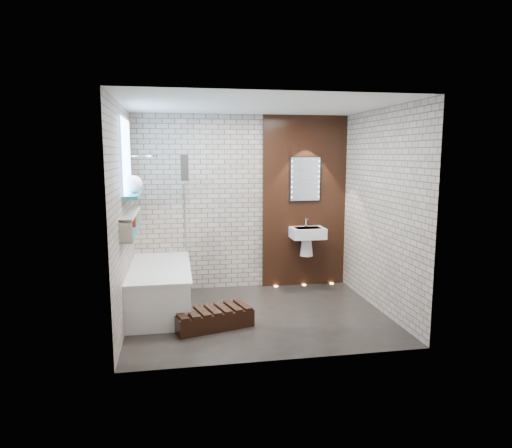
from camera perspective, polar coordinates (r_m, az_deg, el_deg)
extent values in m
plane|color=black|center=(5.93, 0.26, -11.27)|extent=(3.20, 3.20, 0.00)
cube|color=gray|center=(6.89, -1.66, 2.66)|extent=(3.20, 0.04, 2.60)
cube|color=gray|center=(4.36, 3.32, -0.90)|extent=(3.20, 0.04, 2.60)
cube|color=gray|center=(5.56, -16.18, 0.86)|extent=(0.04, 2.60, 2.60)
cube|color=gray|center=(6.11, 15.21, 1.58)|extent=(0.04, 2.60, 2.60)
plane|color=white|center=(5.60, 0.28, 14.59)|extent=(3.20, 3.20, 0.00)
cube|color=black|center=(7.06, 6.03, 2.76)|extent=(1.30, 0.06, 2.60)
cube|color=#7FADE0|center=(5.86, -15.96, 8.12)|extent=(0.03, 1.00, 0.90)
cube|color=teal|center=(5.88, -15.04, 3.57)|extent=(0.18, 1.00, 0.04)
cube|color=teal|center=(5.74, -15.23, -1.04)|extent=(0.14, 1.30, 0.03)
cube|color=#B2A899|center=(5.70, -15.33, 1.23)|extent=(0.14, 1.30, 0.03)
cube|color=#B2A899|center=(5.09, -15.91, -0.96)|extent=(0.14, 0.03, 0.26)
cube|color=#B2A899|center=(6.34, -14.77, 0.94)|extent=(0.14, 0.03, 0.26)
cube|color=white|center=(6.19, -11.85, -7.92)|extent=(0.75, 1.70, 0.55)
cube|color=white|center=(6.11, -11.93, -5.31)|extent=(0.79, 1.74, 0.03)
cylinder|color=silver|center=(6.81, -10.50, -3.19)|extent=(0.04, 0.04, 0.12)
cube|color=white|center=(6.42, -8.84, 1.93)|extent=(0.01, 0.78, 1.40)
cube|color=#2A2521|center=(6.09, -8.90, 6.95)|extent=(0.10, 0.26, 0.33)
cylinder|color=silver|center=(6.44, -12.87, 8.26)|extent=(0.18, 0.18, 0.02)
cube|color=white|center=(6.93, 6.45, -1.12)|extent=(0.50, 0.36, 0.16)
cone|color=white|center=(7.01, 6.30, -2.82)|extent=(0.20, 0.20, 0.28)
cylinder|color=silver|center=(7.00, 6.23, 0.23)|extent=(0.03, 0.03, 0.14)
cube|color=black|center=(7.00, 6.15, 5.58)|extent=(0.50, 0.02, 0.70)
cube|color=silver|center=(6.99, 6.17, 5.58)|extent=(0.45, 0.01, 0.65)
cube|color=black|center=(5.54, -5.42, -11.66)|extent=(0.98, 0.64, 0.20)
cylinder|color=maroon|center=(6.05, -14.99, 0.34)|extent=(0.06, 0.06, 0.15)
cylinder|color=maroon|center=(5.26, -15.72, -1.12)|extent=(0.06, 0.06, 0.12)
cylinder|color=#984417|center=(5.39, -15.58, -0.91)|extent=(0.06, 0.06, 0.11)
cylinder|color=maroon|center=(5.29, -15.68, -0.98)|extent=(0.06, 0.06, 0.13)
sphere|color=white|center=(5.88, -14.98, 4.83)|extent=(0.22, 0.22, 0.22)
cylinder|color=#FFD899|center=(7.14, 2.51, -7.74)|extent=(0.06, 0.06, 0.01)
cylinder|color=#FFD899|center=(7.25, 6.02, -7.53)|extent=(0.06, 0.06, 0.01)
cylinder|color=#FFD899|center=(7.38, 9.40, -7.30)|extent=(0.06, 0.06, 0.01)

